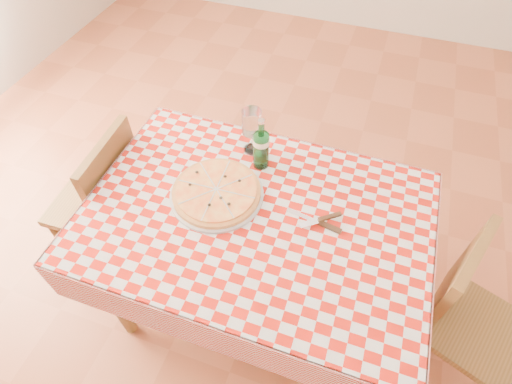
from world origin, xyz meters
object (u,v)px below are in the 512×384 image
at_px(pizza_plate, 217,191).
at_px(water_bottle, 261,144).
at_px(chair_near, 464,310).
at_px(wine_glass, 252,131).
at_px(chair_far, 105,196).
at_px(dining_table, 256,230).

height_order(pizza_plate, water_bottle, water_bottle).
bearing_deg(chair_near, wine_glass, -176.20).
relative_size(pizza_plate, water_bottle, 1.52).
distance_m(chair_near, pizza_plate, 1.08).
height_order(chair_far, wine_glass, wine_glass).
distance_m(dining_table, water_bottle, 0.34).
xyz_separation_m(dining_table, water_bottle, (-0.07, 0.25, 0.22)).
relative_size(dining_table, chair_near, 1.46).
bearing_deg(pizza_plate, dining_table, -13.24).
bearing_deg(wine_glass, chair_far, -157.50).
xyz_separation_m(pizza_plate, water_bottle, (0.11, 0.21, 0.10)).
bearing_deg(dining_table, water_bottle, 104.53).
bearing_deg(pizza_plate, water_bottle, 62.69).
distance_m(dining_table, wine_glass, 0.41).
bearing_deg(chair_near, water_bottle, -173.10).
height_order(dining_table, water_bottle, water_bottle).
relative_size(pizza_plate, wine_glass, 1.76).
bearing_deg(dining_table, pizza_plate, 166.76).
bearing_deg(water_bottle, wine_glass, 131.35).
height_order(chair_far, pizza_plate, chair_far).
xyz_separation_m(pizza_plate, wine_glass, (0.05, 0.29, 0.08)).
xyz_separation_m(chair_near, chair_far, (-1.63, 0.03, 0.02)).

